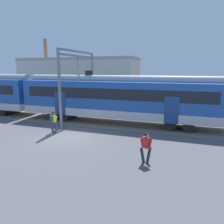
{
  "coord_description": "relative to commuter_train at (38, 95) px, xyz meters",
  "views": [
    {
      "loc": [
        8.04,
        -13.18,
        4.86
      ],
      "look_at": [
        2.53,
        2.41,
        1.6
      ],
      "focal_mm": 35.0,
      "sensor_mm": 36.0,
      "label": 1
    }
  ],
  "objects": [
    {
      "name": "background_building",
      "position": [
        -0.56,
        9.58,
        0.95
      ],
      "size": [
        17.1,
        5.0,
        9.2
      ],
      "color": "beige",
      "rests_on": "ground"
    },
    {
      "name": "commuter_train",
      "position": [
        0.0,
        0.0,
        0.0
      ],
      "size": [
        38.05,
        3.07,
        4.73
      ],
      "color": "silver",
      "rests_on": "ground"
    },
    {
      "name": "pedestrian_red",
      "position": [
        12.72,
        -7.83,
        -1.29
      ],
      "size": [
        0.66,
        0.53,
        1.67
      ],
      "color": "#28282D",
      "rests_on": "ground"
    },
    {
      "name": "ground_plane",
      "position": [
        6.6,
        -5.36,
        -2.25
      ],
      "size": [
        160.0,
        160.0,
        0.0
      ],
      "primitive_type": "plane",
      "color": "#515156"
    },
    {
      "name": "pedestrian_yellow",
      "position": [
        4.94,
        -4.64,
        -1.26
      ],
      "size": [
        0.64,
        0.59,
        1.67
      ],
      "color": "navy",
      "rests_on": "ground"
    },
    {
      "name": "track_bed",
      "position": [
        -2.48,
        0.0,
        -2.25
      ],
      "size": [
        80.0,
        4.4,
        0.01
      ],
      "primitive_type": "cube",
      "color": "slate",
      "rests_on": "ground"
    },
    {
      "name": "catenary_gantry",
      "position": [
        4.69,
        0.0,
        2.06
      ],
      "size": [
        0.24,
        6.64,
        6.53
      ],
      "color": "gray",
      "rests_on": "ground"
    }
  ]
}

